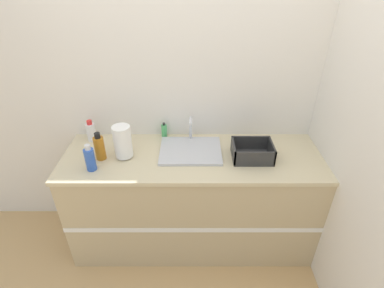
# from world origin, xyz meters

# --- Properties ---
(ground_plane) EXTENTS (12.00, 12.00, 0.00)m
(ground_plane) POSITION_xyz_m (0.00, 0.00, 0.00)
(ground_plane) COLOR tan
(wall_back) EXTENTS (4.32, 0.06, 2.60)m
(wall_back) POSITION_xyz_m (0.00, 0.66, 1.30)
(wall_back) COLOR silver
(wall_back) RESTS_ON ground_plane
(wall_right) EXTENTS (0.06, 2.63, 2.60)m
(wall_right) POSITION_xyz_m (0.99, 0.31, 1.30)
(wall_right) COLOR silver
(wall_right) RESTS_ON ground_plane
(counter_cabinet) EXTENTS (1.95, 0.65, 0.89)m
(counter_cabinet) POSITION_xyz_m (0.00, 0.31, 0.44)
(counter_cabinet) COLOR tan
(counter_cabinet) RESTS_ON ground_plane
(sink) EXTENTS (0.46, 0.38, 0.22)m
(sink) POSITION_xyz_m (-0.02, 0.37, 0.90)
(sink) COLOR silver
(sink) RESTS_ON counter_cabinet
(paper_towel_roll) EXTENTS (0.13, 0.13, 0.25)m
(paper_towel_roll) POSITION_xyz_m (-0.51, 0.30, 1.02)
(paper_towel_roll) COLOR #4C4C51
(paper_towel_roll) RESTS_ON counter_cabinet
(dish_rack) EXTENTS (0.29, 0.23, 0.12)m
(dish_rack) POSITION_xyz_m (0.43, 0.28, 0.93)
(dish_rack) COLOR #2D2D2D
(dish_rack) RESTS_ON counter_cabinet
(bottle_blue) EXTENTS (0.07, 0.07, 0.20)m
(bottle_blue) POSITION_xyz_m (-0.71, 0.14, 0.98)
(bottle_blue) COLOR #2D56B7
(bottle_blue) RESTS_ON counter_cabinet
(bottle_amber) EXTENTS (0.07, 0.07, 0.21)m
(bottle_amber) POSITION_xyz_m (-0.68, 0.28, 0.98)
(bottle_amber) COLOR #B26B19
(bottle_amber) RESTS_ON counter_cabinet
(bottle_white_spray) EXTENTS (0.07, 0.07, 0.18)m
(bottle_white_spray) POSITION_xyz_m (-0.81, 0.53, 0.96)
(bottle_white_spray) COLOR white
(bottle_white_spray) RESTS_ON counter_cabinet
(soap_dispenser) EXTENTS (0.05, 0.05, 0.13)m
(soap_dispenser) POSITION_xyz_m (-0.23, 0.58, 0.94)
(soap_dispenser) COLOR #4CB266
(soap_dispenser) RESTS_ON counter_cabinet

